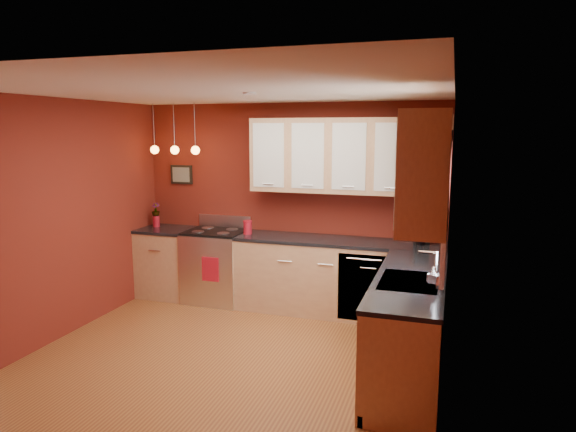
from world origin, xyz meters
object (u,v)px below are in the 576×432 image
(gas_range, at_px, (216,265))
(soap_pump, at_px, (433,278))
(red_canister, at_px, (248,227))
(coffee_maker, at_px, (422,235))
(sink, at_px, (409,284))

(gas_range, relative_size, soap_pump, 5.98)
(red_canister, distance_m, soap_pump, 2.87)
(soap_pump, bearing_deg, red_canister, 145.22)
(red_canister, distance_m, coffee_maker, 2.16)
(soap_pump, bearing_deg, sink, 141.63)
(coffee_maker, bearing_deg, gas_range, 164.62)
(sink, bearing_deg, gas_range, 150.22)
(gas_range, xyz_separation_m, sink, (2.62, -1.50, 0.43))
(gas_range, bearing_deg, soap_pump, -30.46)
(red_canister, bearing_deg, sink, -34.43)
(sink, relative_size, soap_pump, 3.77)
(coffee_maker, xyz_separation_m, soap_pump, (0.20, -1.72, -0.01))
(gas_range, distance_m, red_canister, 0.72)
(gas_range, xyz_separation_m, coffee_maker, (2.63, 0.06, 0.57))
(gas_range, xyz_separation_m, red_canister, (0.47, -0.03, 0.55))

